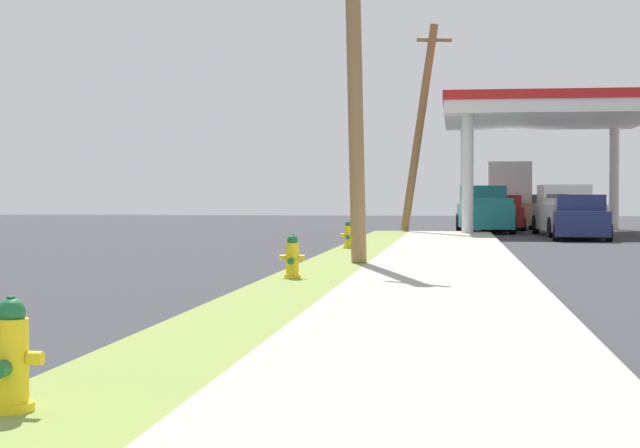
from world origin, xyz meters
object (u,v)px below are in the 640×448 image
fire_hydrant_nearest (11,361)px  utility_pole_background (420,126)px  fire_hydrant_third (349,236)px  truck_teal_at_far_bay (484,211)px  truck_tan_on_apron (508,197)px  car_red_by_near_pump (503,214)px  car_navy_by_far_pump (580,219)px  truck_white_at_forecourt (568,212)px  utility_pole_midground (355,67)px  fire_hydrant_second (292,259)px

fire_hydrant_nearest → utility_pole_background: (1.44, 35.23, 3.89)m
fire_hydrant_third → truck_teal_at_far_bay: size_ratio=0.14×
utility_pole_background → truck_tan_on_apron: size_ratio=1.29×
car_red_by_near_pump → truck_tan_on_apron: size_ratio=0.71×
car_navy_by_far_pump → truck_white_at_forecourt: bearing=90.5°
fire_hydrant_third → truck_teal_at_far_bay: truck_teal_at_far_bay is taller
truck_white_at_forecourt → car_red_by_near_pump: bearing=108.0°
utility_pole_midground → car_navy_by_far_pump: size_ratio=1.74×
fire_hydrant_nearest → car_navy_by_far_pump: size_ratio=0.16×
truck_teal_at_far_bay → truck_tan_on_apron: bearing=78.7°
fire_hydrant_third → utility_pole_midground: size_ratio=0.09×
car_red_by_near_pump → car_navy_by_far_pump: (2.20, -10.50, 0.00)m
utility_pole_midground → truck_tan_on_apron: (4.64, 28.78, -2.74)m
car_red_by_near_pump → truck_teal_at_far_bay: truck_teal_at_far_bay is taller
fire_hydrant_third → utility_pole_midground: utility_pole_midground is taller
car_red_by_near_pump → utility_pole_midground: bearing=-99.4°
car_red_by_near_pump → truck_white_at_forecourt: size_ratio=0.83×
utility_pole_background → truck_white_at_forecourt: 6.70m
fire_hydrant_nearest → car_navy_by_far_pump: car_navy_by_far_pump is taller
fire_hydrant_nearest → fire_hydrant_second: same height
fire_hydrant_third → truck_tan_on_apron: 23.45m
fire_hydrant_second → utility_pole_midground: size_ratio=0.09×
utility_pole_midground → truck_white_at_forecourt: utility_pole_midground is taller
truck_tan_on_apron → truck_teal_at_far_bay: 6.76m
car_navy_by_far_pump → truck_tan_on_apron: truck_tan_on_apron is taller
utility_pole_midground → car_red_by_near_pump: 26.45m
fire_hydrant_nearest → utility_pole_midground: (0.74, 15.38, 3.79)m
fire_hydrant_second → utility_pole_background: bearing=86.8°
fire_hydrant_second → car_red_by_near_pump: bearing=80.8°
fire_hydrant_second → car_navy_by_far_pump: size_ratio=0.16×
utility_pole_midground → car_red_by_near_pump: bearing=80.6°
car_red_by_near_pump → truck_white_at_forecourt: truck_white_at_forecourt is taller
utility_pole_background → truck_teal_at_far_bay: (2.62, 2.34, -3.42)m
car_navy_by_far_pump → truck_white_at_forecourt: (-0.03, 3.86, 0.19)m
fire_hydrant_second → truck_teal_at_far_bay: size_ratio=0.14×
fire_hydrant_nearest → utility_pole_midground: size_ratio=0.09×
car_red_by_near_pump → truck_white_at_forecourt: (2.16, -6.64, 0.19)m
utility_pole_background → car_red_by_near_pump: utility_pole_background is taller
car_navy_by_far_pump → utility_pole_midground: bearing=-112.8°
fire_hydrant_nearest → truck_white_at_forecourt: bearing=78.3°
truck_tan_on_apron → truck_teal_at_far_bay: truck_tan_on_apron is taller
fire_hydrant_third → car_red_by_near_pump: size_ratio=0.16×
car_navy_by_far_pump → utility_pole_background: bearing=142.1°
truck_teal_at_far_bay → fire_hydrant_second: bearing=-98.5°
truck_white_at_forecourt → truck_teal_at_far_bay: same height
truck_white_at_forecourt → fire_hydrant_third: bearing=-118.4°
fire_hydrant_second → truck_white_at_forecourt: truck_white_at_forecourt is taller
fire_hydrant_nearest → truck_teal_at_far_bay: (4.06, 37.56, 0.47)m
fire_hydrant_nearest → utility_pole_midground: 15.86m
utility_pole_midground → utility_pole_background: bearing=88.0°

